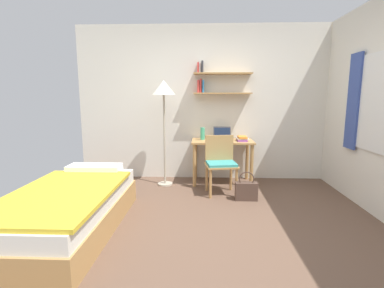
{
  "coord_description": "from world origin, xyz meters",
  "views": [
    {
      "loc": [
        -0.05,
        -2.91,
        1.42
      ],
      "look_at": [
        -0.19,
        0.51,
        0.85
      ],
      "focal_mm": 26.7,
      "sensor_mm": 36.0,
      "label": 1
    }
  ],
  "objects_px": {
    "handbag": "(246,190)",
    "laptop": "(222,136)",
    "bed": "(69,210)",
    "standing_lamp": "(164,94)",
    "water_bottle": "(203,134)",
    "book_stack": "(242,139)",
    "desk_chair": "(221,161)",
    "desk": "(222,149)"
  },
  "relations": [
    {
      "from": "water_bottle",
      "to": "standing_lamp",
      "type": "bearing_deg",
      "value": -161.63
    },
    {
      "from": "desk_chair",
      "to": "handbag",
      "type": "xyz_separation_m",
      "value": [
        0.34,
        -0.3,
        -0.34
      ]
    },
    {
      "from": "standing_lamp",
      "to": "laptop",
      "type": "bearing_deg",
      "value": 13.11
    },
    {
      "from": "laptop",
      "to": "bed",
      "type": "bearing_deg",
      "value": -132.67
    },
    {
      "from": "water_bottle",
      "to": "handbag",
      "type": "bearing_deg",
      "value": -54.43
    },
    {
      "from": "handbag",
      "to": "water_bottle",
      "type": "bearing_deg",
      "value": 125.57
    },
    {
      "from": "desk",
      "to": "book_stack",
      "type": "height_order",
      "value": "book_stack"
    },
    {
      "from": "desk",
      "to": "standing_lamp",
      "type": "height_order",
      "value": "standing_lamp"
    },
    {
      "from": "desk_chair",
      "to": "laptop",
      "type": "xyz_separation_m",
      "value": [
        0.05,
        0.58,
        0.29
      ]
    },
    {
      "from": "standing_lamp",
      "to": "handbag",
      "type": "xyz_separation_m",
      "value": [
        1.22,
        -0.66,
        -1.31
      ]
    },
    {
      "from": "water_bottle",
      "to": "laptop",
      "type": "bearing_deg",
      "value": 2.77
    },
    {
      "from": "desk",
      "to": "water_bottle",
      "type": "distance_m",
      "value": 0.41
    },
    {
      "from": "desk_chair",
      "to": "laptop",
      "type": "relative_size",
      "value": 2.89
    },
    {
      "from": "water_bottle",
      "to": "desk",
      "type": "bearing_deg",
      "value": -9.97
    },
    {
      "from": "desk",
      "to": "handbag",
      "type": "relative_size",
      "value": 2.44
    },
    {
      "from": "bed",
      "to": "standing_lamp",
      "type": "relative_size",
      "value": 1.18
    },
    {
      "from": "desk_chair",
      "to": "book_stack",
      "type": "relative_size",
      "value": 3.43
    },
    {
      "from": "water_bottle",
      "to": "book_stack",
      "type": "distance_m",
      "value": 0.65
    },
    {
      "from": "desk_chair",
      "to": "book_stack",
      "type": "height_order",
      "value": "desk_chair"
    },
    {
      "from": "desk",
      "to": "handbag",
      "type": "height_order",
      "value": "desk"
    },
    {
      "from": "desk",
      "to": "standing_lamp",
      "type": "bearing_deg",
      "value": -171.19
    },
    {
      "from": "bed",
      "to": "desk",
      "type": "distance_m",
      "value": 2.52
    },
    {
      "from": "laptop",
      "to": "book_stack",
      "type": "distance_m",
      "value": 0.33
    },
    {
      "from": "desk",
      "to": "book_stack",
      "type": "distance_m",
      "value": 0.36
    },
    {
      "from": "laptop",
      "to": "handbag",
      "type": "xyz_separation_m",
      "value": [
        0.29,
        -0.87,
        -0.63
      ]
    },
    {
      "from": "desk_chair",
      "to": "standing_lamp",
      "type": "distance_m",
      "value": 1.36
    },
    {
      "from": "water_bottle",
      "to": "book_stack",
      "type": "height_order",
      "value": "water_bottle"
    },
    {
      "from": "bed",
      "to": "standing_lamp",
      "type": "height_order",
      "value": "standing_lamp"
    },
    {
      "from": "book_stack",
      "to": "standing_lamp",
      "type": "bearing_deg",
      "value": -175.34
    },
    {
      "from": "handbag",
      "to": "laptop",
      "type": "bearing_deg",
      "value": 108.23
    },
    {
      "from": "laptop",
      "to": "book_stack",
      "type": "xyz_separation_m",
      "value": [
        0.31,
        -0.12,
        -0.02
      ]
    },
    {
      "from": "bed",
      "to": "handbag",
      "type": "distance_m",
      "value": 2.26
    },
    {
      "from": "standing_lamp",
      "to": "water_bottle",
      "type": "height_order",
      "value": "standing_lamp"
    },
    {
      "from": "standing_lamp",
      "to": "laptop",
      "type": "relative_size",
      "value": 5.66
    },
    {
      "from": "laptop",
      "to": "water_bottle",
      "type": "height_order",
      "value": "laptop"
    },
    {
      "from": "standing_lamp",
      "to": "book_stack",
      "type": "xyz_separation_m",
      "value": [
        1.24,
        0.1,
        -0.7
      ]
    },
    {
      "from": "desk",
      "to": "handbag",
      "type": "distance_m",
      "value": 0.96
    },
    {
      "from": "desk_chair",
      "to": "water_bottle",
      "type": "distance_m",
      "value": 0.71
    },
    {
      "from": "desk_chair",
      "to": "bed",
      "type": "bearing_deg",
      "value": -142.17
    },
    {
      "from": "desk_chair",
      "to": "standing_lamp",
      "type": "height_order",
      "value": "standing_lamp"
    },
    {
      "from": "standing_lamp",
      "to": "laptop",
      "type": "xyz_separation_m",
      "value": [
        0.93,
        0.22,
        -0.68
      ]
    },
    {
      "from": "bed",
      "to": "book_stack",
      "type": "bearing_deg",
      "value": 40.79
    }
  ]
}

